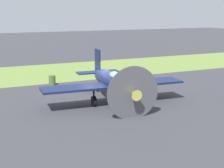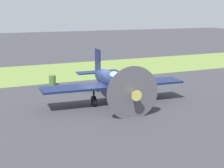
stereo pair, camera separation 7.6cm
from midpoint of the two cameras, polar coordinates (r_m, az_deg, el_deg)
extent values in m
plane|color=#38383D|center=(25.26, -2.41, -2.29)|extent=(160.00, 160.00, 0.00)
cube|color=olive|center=(36.13, -9.43, 2.12)|extent=(120.00, 11.00, 0.01)
ellipsoid|color=#141E47|center=(23.46, -0.09, 0.45)|extent=(1.83, 7.34, 1.33)
cube|color=#141E47|center=(23.11, 0.28, -0.14)|extent=(10.36, 2.52, 0.15)
cube|color=#141E47|center=(26.37, -2.61, 3.93)|extent=(0.19, 1.18, 2.03)
cube|color=#141E47|center=(26.51, -2.59, 2.10)|extent=(3.48, 1.20, 0.11)
cone|color=#B7B24C|center=(19.95, 3.82, -1.77)|extent=(0.73, 0.79, 0.68)
cylinder|color=#4C4C51|center=(20.14, 3.57, -1.63)|extent=(3.42, 0.28, 3.42)
ellipsoid|color=#8CB2C6|center=(22.78, 0.47, 1.27)|extent=(0.85, 1.54, 0.75)
cylinder|color=black|center=(23.84, 3.85, -2.31)|extent=(0.29, 0.74, 0.73)
cylinder|color=black|center=(23.71, 3.87, -1.12)|extent=(0.13, 0.13, 1.03)
cylinder|color=black|center=(22.78, -3.28, -3.02)|extent=(0.29, 0.74, 0.73)
cylinder|color=black|center=(22.64, -3.30, -1.77)|extent=(0.13, 0.13, 1.03)
cylinder|color=black|center=(26.92, -2.63, -0.97)|extent=(0.15, 0.35, 0.34)
cylinder|color=#476633|center=(29.56, -10.48, 0.62)|extent=(0.60, 0.60, 0.90)
camera|label=1|loc=(0.04, -90.09, -0.02)|focal=52.37mm
camera|label=2|loc=(0.04, 89.91, 0.02)|focal=52.37mm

